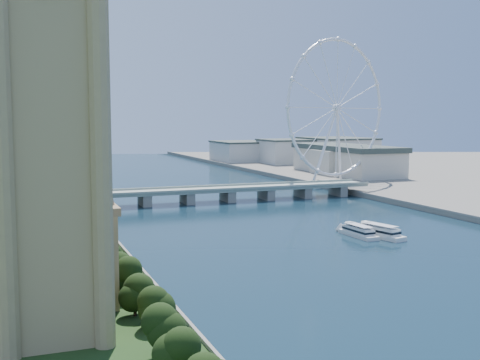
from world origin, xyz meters
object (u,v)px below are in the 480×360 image
tour_boat_near (358,237)px  tour_boat_far (379,237)px  victoria_tower (49,137)px  london_eye (337,108)px

tour_boat_near → tour_boat_far: tour_boat_far is taller
victoria_tower → london_eye: 393.99m
victoria_tower → tour_boat_far: 194.36m
tour_boat_near → victoria_tower: bearing=-149.2°
london_eye → tour_boat_far: size_ratio=3.90×
london_eye → tour_boat_far: london_eye is taller
victoria_tower → tour_boat_near: (152.40, 99.45, -54.49)m
london_eye → tour_boat_near: (-102.58, -200.63, -67.52)m
tour_boat_far → london_eye: bearing=52.0°
victoria_tower → tour_boat_far: size_ratio=3.52×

